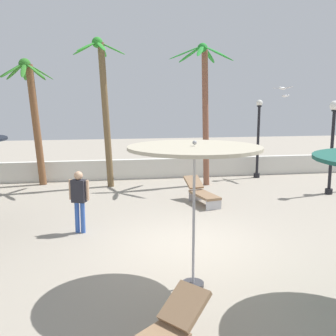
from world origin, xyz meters
name	(u,v)px	position (x,y,z in m)	size (l,w,h in m)	color
ground_plane	(189,244)	(0.00, 0.00, 0.00)	(56.00, 56.00, 0.00)	#9E9384
boundary_wall	(147,169)	(0.00, 8.47, 0.44)	(25.20, 0.30, 0.89)	silver
patio_umbrella_2	(194,154)	(-0.42, -2.19, 2.53)	(2.41, 2.41, 2.78)	#333338
palm_tree_0	(104,98)	(-1.90, 6.99, 3.60)	(2.12, 2.15, 5.95)	brown
palm_tree_2	(205,97)	(2.15, 6.62, 3.65)	(2.75, 2.52, 5.78)	brown
palm_tree_3	(32,107)	(-4.78, 7.87, 3.26)	(2.21, 2.21, 5.19)	brown
lamp_post_2	(258,137)	(5.01, 7.77, 1.88)	(0.28, 0.28, 3.56)	black
lamp_post_3	(333,137)	(6.43, 4.21, 2.18)	(0.37, 0.37, 3.51)	black
lounge_chair_1	(201,192)	(1.29, 3.69, 0.40)	(0.93, 1.94, 0.83)	#B7B7BC
guest_0	(79,196)	(-2.67, 1.31, 1.01)	(0.53, 0.35, 1.67)	#3359B2
seagull_0	(285,96)	(7.26, 9.83, 3.77)	(0.76, 1.06, 0.14)	white
seagull_2	(283,88)	(6.06, 7.72, 4.07)	(0.44, 1.20, 0.14)	white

